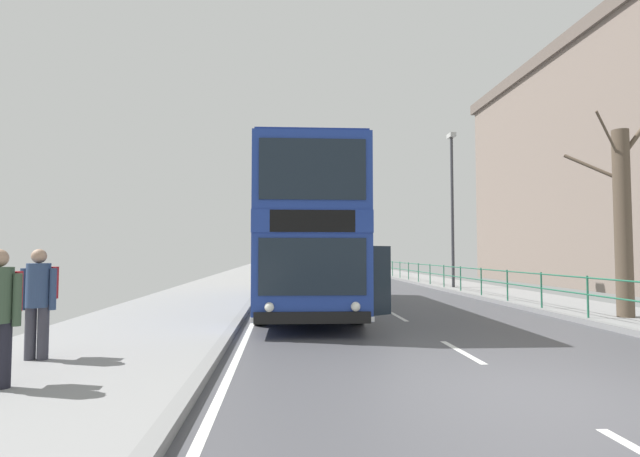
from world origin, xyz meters
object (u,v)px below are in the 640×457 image
Objects in this scene: double_decker_bus_main at (306,236)px; background_building_00 at (623,170)px; street_lamp_far_side at (452,197)px; bare_tree_far_00 at (623,219)px; pedestrian_companion at (39,295)px.

double_decker_bus_main is 21.43m from background_building_00.
street_lamp_far_side is 10.95m from bare_tree_far_00.
bare_tree_far_00 is at bearing 17.63° from pedestrian_companion.
double_decker_bus_main is 2.19× the size of bare_tree_far_00.
bare_tree_far_00 is (12.42, 3.95, 1.52)m from pedestrian_companion.
street_lamp_far_side reaches higher than pedestrian_companion.
double_decker_bus_main is at bearing 155.27° from bare_tree_far_00.
double_decker_bus_main is 0.62× the size of background_building_00.
background_building_00 is (18.38, 10.21, 4.13)m from double_decker_bus_main.
pedestrian_companion is 29.45m from background_building_00.
bare_tree_far_00 is at bearing -126.86° from background_building_00.
background_building_00 reaches higher than bare_tree_far_00.
bare_tree_far_00 is at bearing -86.81° from street_lamp_far_side.
double_decker_bus_main is at bearing -150.94° from background_building_00.
background_building_00 is (22.83, 17.83, 5.33)m from pedestrian_companion.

